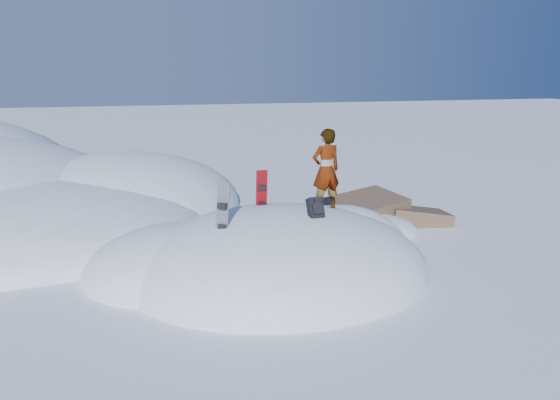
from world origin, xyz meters
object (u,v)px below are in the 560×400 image
object	(u,v)px
snowboard_red	(262,198)
backpack	(316,208)
snowboard_dark	(222,219)
person	(326,170)

from	to	relation	value
snowboard_red	backpack	bearing A→B (deg)	-54.01
snowboard_red	backpack	world-z (taller)	snowboard_red
snowboard_red	snowboard_dark	world-z (taller)	snowboard_red
snowboard_dark	person	size ratio (longest dim) A/B	0.78
snowboard_red	backpack	xyz separation A→B (m)	(0.89, -1.34, 0.03)
snowboard_red	snowboard_dark	distance (m)	1.73
backpack	person	distance (m)	1.29
snowboard_red	backpack	size ratio (longest dim) A/B	2.64
snowboard_dark	backpack	distance (m)	2.05
snowboard_red	snowboard_dark	xyz separation A→B (m)	(-1.16, -1.29, -0.07)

